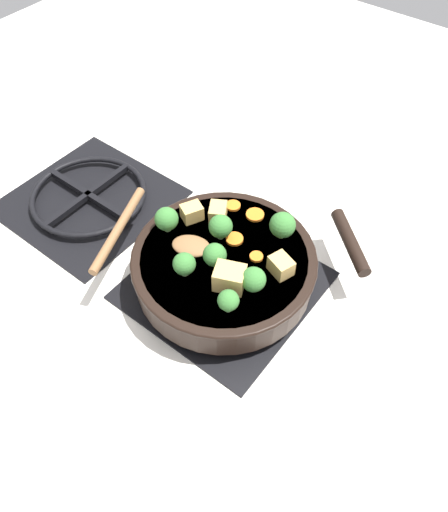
# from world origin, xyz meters

# --- Properties ---
(ground_plane) EXTENTS (2.40, 2.40, 0.00)m
(ground_plane) POSITION_xyz_m (0.00, 0.00, 0.00)
(ground_plane) COLOR white
(front_burner_grate) EXTENTS (0.31, 0.31, 0.03)m
(front_burner_grate) POSITION_xyz_m (0.00, 0.00, 0.01)
(front_burner_grate) COLOR black
(front_burner_grate) RESTS_ON ground_plane
(rear_burner_grate) EXTENTS (0.31, 0.31, 0.03)m
(rear_burner_grate) POSITION_xyz_m (0.00, 0.36, 0.01)
(rear_burner_grate) COLOR black
(rear_burner_grate) RESTS_ON ground_plane
(skillet_pan) EXTENTS (0.39, 0.37, 0.06)m
(skillet_pan) POSITION_xyz_m (0.00, -0.00, 0.06)
(skillet_pan) COLOR black
(skillet_pan) RESTS_ON front_burner_grate
(wooden_spoon) EXTENTS (0.20, 0.21, 0.02)m
(wooden_spoon) POSITION_xyz_m (-0.05, 0.12, 0.09)
(wooden_spoon) COLOR brown
(wooden_spoon) RESTS_ON skillet_pan
(tofu_cube_center_large) EXTENTS (0.05, 0.04, 0.03)m
(tofu_cube_center_large) POSITION_xyz_m (0.04, 0.10, 0.10)
(tofu_cube_center_large) COLOR tan
(tofu_cube_center_large) RESTS_ON skillet_pan
(tofu_cube_near_handle) EXTENTS (0.04, 0.05, 0.03)m
(tofu_cube_near_handle) POSITION_xyz_m (0.03, -0.09, 0.10)
(tofu_cube_near_handle) COLOR tan
(tofu_cube_near_handle) RESTS_ON skillet_pan
(tofu_cube_east_chunk) EXTENTS (0.05, 0.04, 0.03)m
(tofu_cube_east_chunk) POSITION_xyz_m (0.06, 0.06, 0.10)
(tofu_cube_east_chunk) COLOR tan
(tofu_cube_east_chunk) RESTS_ON skillet_pan
(tofu_cube_west_chunk) EXTENTS (0.06, 0.06, 0.04)m
(tofu_cube_west_chunk) POSITION_xyz_m (-0.04, -0.04, 0.11)
(tofu_cube_west_chunk) COLOR tan
(tofu_cube_west_chunk) RESTS_ON skillet_pan
(broccoli_floret_near_spoon) EXTENTS (0.04, 0.04, 0.05)m
(broccoli_floret_near_spoon) POSITION_xyz_m (-0.02, -0.00, 0.11)
(broccoli_floret_near_spoon) COLOR #709956
(broccoli_floret_near_spoon) RESTS_ON skillet_pan
(broccoli_floret_center_top) EXTENTS (0.03, 0.03, 0.04)m
(broccoli_floret_center_top) POSITION_xyz_m (-0.08, -0.07, 0.11)
(broccoli_floret_center_top) COLOR #709956
(broccoli_floret_center_top) RESTS_ON skillet_pan
(broccoli_floret_east_rim) EXTENTS (0.04, 0.04, 0.05)m
(broccoli_floret_east_rim) POSITION_xyz_m (-0.03, -0.08, 0.11)
(broccoli_floret_east_rim) COLOR #709956
(broccoli_floret_east_rim) RESTS_ON skillet_pan
(broccoli_floret_west_rim) EXTENTS (0.04, 0.04, 0.05)m
(broccoli_floret_west_rim) POSITION_xyz_m (-0.07, 0.03, 0.11)
(broccoli_floret_west_rim) COLOR #709956
(broccoli_floret_west_rim) RESTS_ON skillet_pan
(broccoli_floret_north_edge) EXTENTS (0.04, 0.04, 0.05)m
(broccoli_floret_north_edge) POSITION_xyz_m (0.03, 0.03, 0.11)
(broccoli_floret_north_edge) COLOR #709956
(broccoli_floret_north_edge) RESTS_ON skillet_pan
(broccoli_floret_south_cluster) EXTENTS (0.04, 0.04, 0.05)m
(broccoli_floret_south_cluster) POSITION_xyz_m (-0.01, 0.12, 0.11)
(broccoli_floret_south_cluster) COLOR #709956
(broccoli_floret_south_cluster) RESTS_ON skillet_pan
(broccoli_floret_mid_floret) EXTENTS (0.05, 0.05, 0.05)m
(broccoli_floret_mid_floret) POSITION_xyz_m (0.10, -0.05, 0.12)
(broccoli_floret_mid_floret) COLOR #709956
(broccoli_floret_mid_floret) RESTS_ON skillet_pan
(carrot_slice_orange_thin) EXTENTS (0.03, 0.03, 0.01)m
(carrot_slice_orange_thin) POSITION_xyz_m (0.11, 0.01, 0.09)
(carrot_slice_orange_thin) COLOR orange
(carrot_slice_orange_thin) RESTS_ON skillet_pan
(carrot_slice_near_center) EXTENTS (0.02, 0.02, 0.01)m
(carrot_slice_near_center) POSITION_xyz_m (0.03, -0.05, 0.09)
(carrot_slice_near_center) COLOR orange
(carrot_slice_near_center) RESTS_ON skillet_pan
(carrot_slice_edge_slice) EXTENTS (0.03, 0.03, 0.01)m
(carrot_slice_edge_slice) POSITION_xyz_m (0.10, 0.06, 0.09)
(carrot_slice_edge_slice) COLOR orange
(carrot_slice_edge_slice) RESTS_ON skillet_pan
(carrot_slice_under_broccoli) EXTENTS (0.03, 0.03, 0.01)m
(carrot_slice_under_broccoli) POSITION_xyz_m (0.04, 0.01, 0.09)
(carrot_slice_under_broccoli) COLOR orange
(carrot_slice_under_broccoli) RESTS_ON skillet_pan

